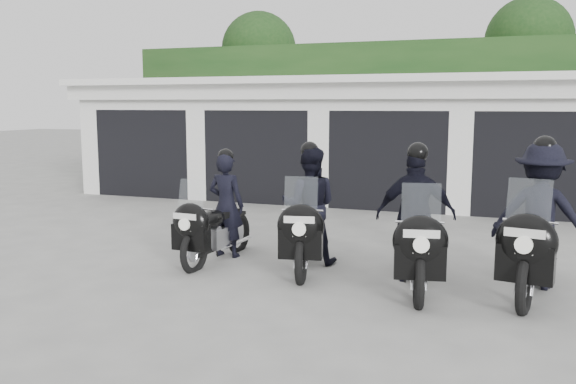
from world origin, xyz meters
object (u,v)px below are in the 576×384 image
(police_bike_a, at_px, (217,216))
(police_bike_b, at_px, (308,213))
(police_bike_c, at_px, (416,224))
(police_bike_d, at_px, (538,224))

(police_bike_a, height_order, police_bike_b, police_bike_b)
(police_bike_c, bearing_deg, police_bike_a, 163.95)
(police_bike_c, height_order, police_bike_d, police_bike_d)
(police_bike_b, height_order, police_bike_c, police_bike_c)
(police_bike_b, relative_size, police_bike_d, 0.92)
(police_bike_a, bearing_deg, police_bike_b, 9.54)
(police_bike_b, bearing_deg, police_bike_d, -14.73)
(police_bike_a, relative_size, police_bike_c, 0.91)
(police_bike_d, bearing_deg, police_bike_c, -160.44)
(police_bike_a, relative_size, police_bike_b, 0.94)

